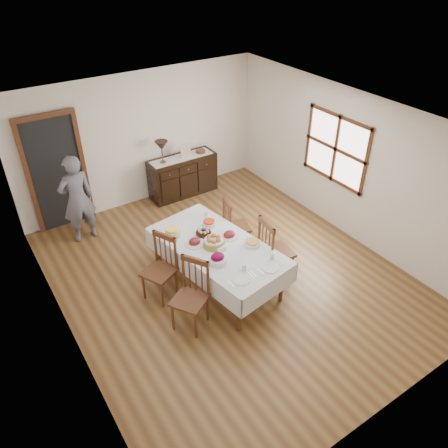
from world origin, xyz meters
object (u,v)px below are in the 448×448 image
sideboard (183,176)px  chair_left_far (161,267)px  dining_table (217,250)px  chair_right_near (273,249)px  person (77,196)px  chair_right_far (234,225)px  chair_left_near (191,294)px  table_lamp (162,146)px

sideboard → chair_left_far: bearing=-125.0°
dining_table → chair_right_near: (0.80, -0.37, -0.10)m
chair_left_far → person: person is taller
dining_table → chair_right_far: bearing=30.6°
chair_left_far → person: (-0.52, 2.11, 0.35)m
chair_left_near → chair_right_near: bearing=63.3°
table_lamp → chair_right_near: bearing=-84.6°
chair_right_near → table_lamp: size_ratio=2.43×
chair_left_near → chair_right_near: (1.55, 0.14, 0.03)m
chair_left_far → sideboard: (1.77, 2.53, -0.10)m
chair_left_near → table_lamp: 3.56m
chair_right_far → person: (-2.09, 1.76, 0.38)m
dining_table → chair_left_far: (-0.83, 0.26, -0.14)m
chair_right_far → chair_right_near: bearing=-161.7°
chair_left_near → dining_table: bearing=92.3°
dining_table → person: size_ratio=1.35×
sideboard → chair_right_near: bearing=-92.5°
chair_right_far → chair_left_far: bearing=117.4°
dining_table → table_lamp: size_ratio=5.12×
chair_right_near → chair_right_far: chair_right_near is taller
chair_right_near → sideboard: 3.16m
table_lamp → dining_table: bearing=-100.3°
chair_right_far → person: 2.76m
chair_left_far → table_lamp: 2.91m
sideboard → table_lamp: 0.89m
sideboard → person: size_ratio=0.81×
dining_table → chair_left_near: size_ratio=2.22×
chair_left_near → sideboard: 3.70m
person → sideboard: bearing=-173.8°
dining_table → chair_left_near: chair_left_near is taller
table_lamp → sideboard: bearing=3.2°
chair_left_far → chair_right_far: size_ratio=1.06×
chair_left_near → sideboard: bearing=121.2°
chair_right_near → table_lamp: 3.21m
chair_right_far → chair_left_near: bearing=141.7°
dining_table → chair_left_near: bearing=-155.0°
sideboard → person: bearing=-169.6°
chair_left_near → table_lamp: size_ratio=2.31×
person → table_lamp: (1.85, 0.40, 0.33)m
chair_left_far → table_lamp: (1.33, 2.50, 0.68)m
chair_right_far → table_lamp: table_lamp is taller
chair_right_far → table_lamp: bearing=21.2°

